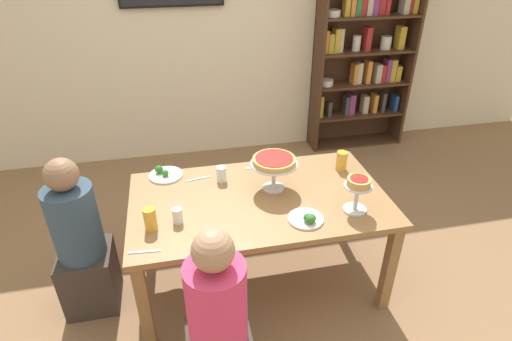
# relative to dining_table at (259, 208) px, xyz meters

# --- Properties ---
(ground_plane) EXTENTS (12.00, 12.00, 0.00)m
(ground_plane) POSITION_rel_dining_table_xyz_m (0.00, 0.00, -0.66)
(ground_plane) COLOR #846042
(rear_partition) EXTENTS (8.00, 0.12, 2.80)m
(rear_partition) POSITION_rel_dining_table_xyz_m (0.00, 2.20, 0.74)
(rear_partition) COLOR beige
(rear_partition) RESTS_ON ground_plane
(dining_table) EXTENTS (1.69, 0.97, 0.74)m
(dining_table) POSITION_rel_dining_table_xyz_m (0.00, 0.00, 0.00)
(dining_table) COLOR olive
(dining_table) RESTS_ON ground_plane
(bookshelf) EXTENTS (1.10, 0.30, 2.21)m
(bookshelf) POSITION_rel_dining_table_xyz_m (1.63, 2.01, 0.52)
(bookshelf) COLOR #422819
(bookshelf) RESTS_ON ground_plane
(diner_head_west) EXTENTS (0.34, 0.34, 1.15)m
(diner_head_west) POSITION_rel_dining_table_xyz_m (-1.17, 0.03, -0.16)
(diner_head_west) COLOR #382D28
(diner_head_west) RESTS_ON ground_plane
(diner_near_left) EXTENTS (0.34, 0.34, 1.15)m
(diner_near_left) POSITION_rel_dining_table_xyz_m (-0.39, -0.80, -0.16)
(diner_near_left) COLOR #382D28
(diner_near_left) RESTS_ON ground_plane
(deep_dish_pizza_stand) EXTENTS (0.32, 0.32, 0.24)m
(deep_dish_pizza_stand) POSITION_rel_dining_table_xyz_m (0.12, 0.09, 0.28)
(deep_dish_pizza_stand) COLOR silver
(deep_dish_pizza_stand) RESTS_ON dining_table
(personal_pizza_stand) EXTENTS (0.18, 0.18, 0.24)m
(personal_pizza_stand) POSITION_rel_dining_table_xyz_m (0.56, -0.26, 0.25)
(personal_pizza_stand) COLOR silver
(personal_pizza_stand) RESTS_ON dining_table
(salad_plate_near_diner) EXTENTS (0.22, 0.22, 0.07)m
(salad_plate_near_diner) POSITION_rel_dining_table_xyz_m (0.23, -0.31, 0.11)
(salad_plate_near_diner) COLOR white
(salad_plate_near_diner) RESTS_ON dining_table
(salad_plate_far_diner) EXTENTS (0.24, 0.24, 0.07)m
(salad_plate_far_diner) POSITION_rel_dining_table_xyz_m (-0.61, 0.41, 0.10)
(salad_plate_far_diner) COLOR white
(salad_plate_far_diner) RESTS_ON dining_table
(beer_glass_amber_tall) EXTENTS (0.08, 0.08, 0.14)m
(beer_glass_amber_tall) POSITION_rel_dining_table_xyz_m (0.67, 0.24, 0.16)
(beer_glass_amber_tall) COLOR gold
(beer_glass_amber_tall) RESTS_ON dining_table
(beer_glass_amber_short) EXTENTS (0.07, 0.07, 0.14)m
(beer_glass_amber_short) POSITION_rel_dining_table_xyz_m (-0.70, -0.19, 0.16)
(beer_glass_amber_short) COLOR gold
(beer_glass_amber_short) RESTS_ON dining_table
(water_glass_clear_near) EXTENTS (0.07, 0.07, 0.11)m
(water_glass_clear_near) POSITION_rel_dining_table_xyz_m (-0.21, 0.26, 0.14)
(water_glass_clear_near) COLOR white
(water_glass_clear_near) RESTS_ON dining_table
(water_glass_clear_far) EXTENTS (0.06, 0.06, 0.10)m
(water_glass_clear_far) POSITION_rel_dining_table_xyz_m (-0.54, -0.16, 0.13)
(water_glass_clear_far) COLOR white
(water_glass_clear_far) RESTS_ON dining_table
(cutlery_fork_near) EXTENTS (0.18, 0.03, 0.00)m
(cutlery_fork_near) POSITION_rel_dining_table_xyz_m (-0.73, -0.39, 0.09)
(cutlery_fork_near) COLOR silver
(cutlery_fork_near) RESTS_ON dining_table
(cutlery_knife_near) EXTENTS (0.18, 0.05, 0.00)m
(cutlery_knife_near) POSITION_rel_dining_table_xyz_m (-0.38, 0.32, 0.09)
(cutlery_knife_near) COLOR silver
(cutlery_knife_near) RESTS_ON dining_table
(cutlery_fork_far) EXTENTS (0.18, 0.06, 0.00)m
(cutlery_fork_far) POSITION_rel_dining_table_xyz_m (0.07, 0.37, 0.09)
(cutlery_fork_far) COLOR silver
(cutlery_fork_far) RESTS_ON dining_table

